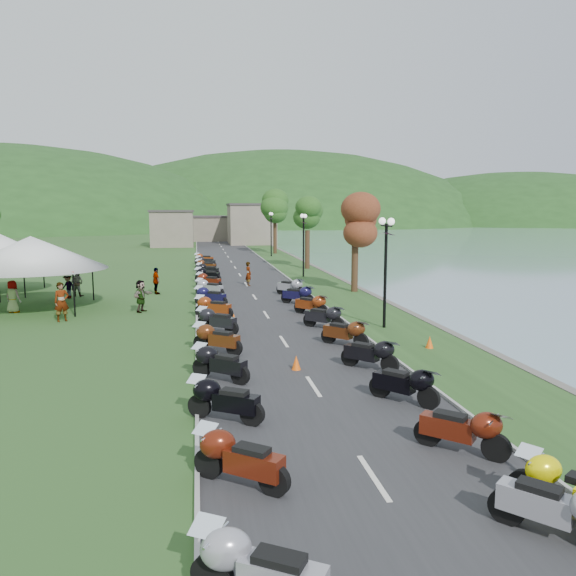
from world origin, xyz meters
name	(u,v)px	position (x,y,z in m)	size (l,w,h in m)	color
road	(240,275)	(0.00, 40.00, 0.01)	(7.00, 120.00, 0.02)	#303032
hills_backdrop	(206,224)	(0.00, 200.00, 0.00)	(360.00, 120.00, 76.00)	#285621
far_building	(206,228)	(-2.00, 85.00, 2.50)	(18.00, 16.00, 5.00)	gray
yellow_trike	(572,491)	(3.00, 2.00, 0.52)	(2.25, 1.40, 1.03)	#F3E503
moto_row_left	(213,302)	(-2.71, 23.25, 0.55)	(2.60, 54.73, 1.10)	#331411
moto_row_right	(355,343)	(2.24, 13.21, 0.55)	(2.60, 32.61, 1.10)	#331411
vendor_tent_main	(33,273)	(-12.33, 25.79, 2.00)	(5.29, 5.29, 4.00)	white
tree_lakeside	(355,237)	(6.79, 29.28, 3.61)	(2.60, 2.60, 7.22)	#2F6420
pedestrian_a	(63,321)	(-10.03, 21.96, 0.00)	(0.70, 0.52, 1.93)	slate
pedestrian_b	(78,296)	(-10.96, 30.20, 0.00)	(0.83, 0.46, 1.72)	slate
pedestrian_c	(69,298)	(-11.33, 29.36, 0.00)	(0.98, 0.41, 1.52)	slate
traffic_cone_near	(296,363)	(-0.21, 11.89, 0.26)	(0.33, 0.33, 0.51)	#F2590C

